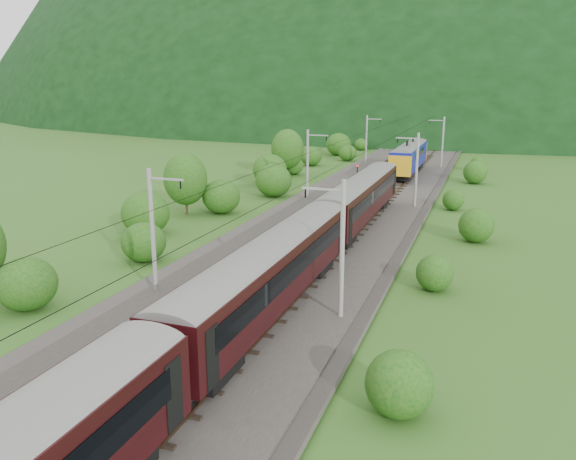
% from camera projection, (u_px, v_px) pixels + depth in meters
% --- Properties ---
extents(ground, '(600.00, 600.00, 0.00)m').
position_uv_depth(ground, '(243.00, 307.00, 34.65)').
color(ground, '#34571B').
rests_on(ground, ground).
extents(railbed, '(14.00, 220.00, 0.30)m').
position_uv_depth(railbed, '(296.00, 259.00, 43.72)').
color(railbed, '#38332D').
rests_on(railbed, ground).
extents(track_left, '(2.40, 220.00, 0.27)m').
position_uv_depth(track_left, '(267.00, 253.00, 44.45)').
color(track_left, brown).
rests_on(track_left, railbed).
extents(track_right, '(2.40, 220.00, 0.27)m').
position_uv_depth(track_right, '(326.00, 259.00, 42.87)').
color(track_right, brown).
rests_on(track_right, railbed).
extents(catenary_left, '(2.54, 192.28, 8.00)m').
position_uv_depth(catenary_left, '(308.00, 163.00, 64.65)').
color(catenary_left, gray).
rests_on(catenary_left, railbed).
extents(catenary_right, '(2.54, 192.28, 8.00)m').
position_uv_depth(catenary_right, '(416.00, 168.00, 60.62)').
color(catenary_right, gray).
rests_on(catenary_right, railbed).
extents(overhead_wires, '(4.83, 198.00, 0.03)m').
position_uv_depth(overhead_wires, '(296.00, 170.00, 41.96)').
color(overhead_wires, black).
rests_on(overhead_wires, ground).
extents(mountain_main, '(504.00, 360.00, 244.00)m').
position_uv_depth(mountain_main, '(465.00, 112.00, 271.24)').
color(mountain_main, black).
rests_on(mountain_main, ground).
extents(mountain_ridge, '(336.00, 280.00, 132.00)m').
position_uv_depth(mountain_ridge, '(266.00, 106.00, 347.09)').
color(mountain_ridge, black).
rests_on(mountain_ridge, ground).
extents(train, '(3.05, 145.18, 5.30)m').
position_uv_depth(train, '(156.00, 352.00, 21.06)').
color(train, black).
rests_on(train, ground).
extents(hazard_post_near, '(0.15, 0.15, 1.44)m').
position_uv_depth(hazard_post_near, '(371.00, 181.00, 73.17)').
color(hazard_post_near, red).
rests_on(hazard_post_near, railbed).
extents(hazard_post_far, '(0.17, 0.17, 1.62)m').
position_uv_depth(hazard_post_far, '(341.00, 212.00, 55.20)').
color(hazard_post_far, red).
rests_on(hazard_post_far, railbed).
extents(signal, '(0.26, 0.26, 2.39)m').
position_uv_depth(signal, '(357.00, 172.00, 76.19)').
color(signal, black).
rests_on(signal, railbed).
extents(vegetation_left, '(13.00, 146.69, 6.95)m').
position_uv_depth(vegetation_left, '(187.00, 197.00, 54.95)').
color(vegetation_left, '#144813').
rests_on(vegetation_left, ground).
extents(vegetation_right, '(8.03, 104.42, 3.18)m').
position_uv_depth(vegetation_right, '(448.00, 292.00, 33.22)').
color(vegetation_right, '#144813').
rests_on(vegetation_right, ground).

